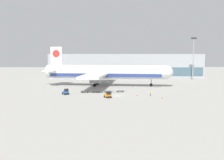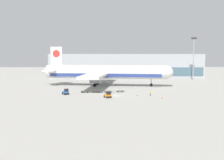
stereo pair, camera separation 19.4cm
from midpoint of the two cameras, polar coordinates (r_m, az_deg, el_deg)
ground_plane at (r=82.14m, az=1.01°, el=-3.61°), size 400.00×400.00×0.00m
terminal_building at (r=152.01m, az=3.23°, el=3.30°), size 90.00×18.20×14.00m
light_mast at (r=139.97m, az=18.18°, el=5.36°), size 2.80×0.50×22.72m
airplane_main at (r=108.30m, az=-1.89°, el=1.74°), size 57.86×48.65×17.00m
baggage_tug_foreground at (r=78.17m, az=-0.89°, el=-3.44°), size 2.54×2.82×2.00m
baggage_tug_mid at (r=86.04m, az=-10.47°, el=-2.69°), size 2.62×2.81×2.00m
baggage_dolly_lead at (r=89.75m, az=-6.13°, el=-2.60°), size 3.70×1.50×0.48m
baggage_dolly_second at (r=89.37m, az=-3.56°, el=-2.61°), size 3.70×1.50×0.48m
baggage_dolly_third at (r=89.57m, az=-0.85°, el=-2.58°), size 3.70×1.50×0.48m
baggage_dolly_trail at (r=90.38m, az=1.93°, el=-2.51°), size 3.70×1.50×0.48m
ground_crew_near at (r=82.57m, az=8.84°, el=-2.94°), size 0.23×0.57×1.69m
traffic_cone_near at (r=82.98m, az=5.89°, el=-3.36°), size 0.40×0.40×0.55m
traffic_cone_far at (r=78.09m, az=11.47°, el=-3.94°), size 0.40×0.40×0.74m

